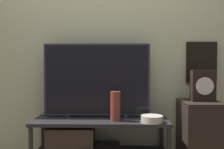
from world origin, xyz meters
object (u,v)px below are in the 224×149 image
vase_wide_bowl (152,119)px  mantel_clock (203,86)px  vase_tall_ceramic (115,106)px  television (97,80)px

vase_wide_bowl → mantel_clock: 0.58m
mantel_clock → vase_wide_bowl: bearing=-166.6°
mantel_clock → vase_tall_ceramic: bearing=-176.3°
television → mantel_clock: 1.00m
vase_wide_bowl → vase_tall_ceramic: (-0.33, 0.06, 0.10)m
television → mantel_clock: (0.99, -0.11, -0.05)m
television → vase_wide_bowl: (0.51, -0.23, -0.34)m
television → vase_wide_bowl: bearing=-24.2°
television → vase_tall_ceramic: (0.18, -0.16, -0.23)m
vase_wide_bowl → mantel_clock: (0.49, 0.12, 0.29)m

